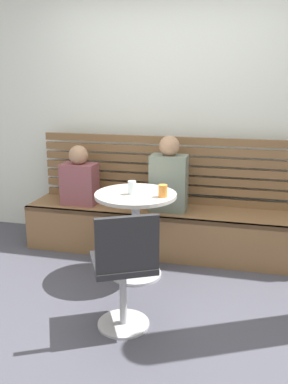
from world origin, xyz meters
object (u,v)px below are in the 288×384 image
object	(u,v)px
cafe_table	(136,219)
cup_water_clear	(132,188)
white_chair	(124,267)
cup_tumbler_orange	(163,191)
booth_bench	(164,230)
person_adult	(169,178)
person_child_left	(79,179)

from	to	relation	value
cafe_table	cup_water_clear	size ratio (longest dim) A/B	6.73
cafe_table	white_chair	xyz separation A→B (m)	(0.14, -0.81, -0.05)
cup_tumbler_orange	booth_bench	bearing A→B (deg)	99.91
booth_bench	person_adult	bearing A→B (deg)	-25.92
person_adult	person_child_left	size ratio (longest dim) A/B	1.21
person_child_left	cup_water_clear	world-z (taller)	person_child_left
booth_bench	person_adult	distance (m)	0.54
cafe_table	white_chair	size ratio (longest dim) A/B	0.87
person_adult	booth_bench	bearing A→B (deg)	154.08
booth_bench	person_child_left	size ratio (longest dim) A/B	4.58
cup_tumbler_orange	person_child_left	bearing A→B (deg)	148.64
booth_bench	cup_water_clear	size ratio (longest dim) A/B	24.55
booth_bench	cup_water_clear	bearing A→B (deg)	-104.78
person_adult	cup_tumbler_orange	size ratio (longest dim) A/B	7.13
cup_tumbler_orange	cafe_table	bearing A→B (deg)	167.75
booth_bench	white_chair	xyz separation A→B (m)	(0.01, -1.37, 0.24)
person_child_left	white_chair	bearing A→B (deg)	-57.20
person_child_left	person_adult	bearing A→B (deg)	0.24
person_adult	cup_tumbler_orange	world-z (taller)	person_adult
person_adult	cup_water_clear	size ratio (longest dim) A/B	6.48
person_child_left	cup_tumbler_orange	bearing A→B (deg)	-31.36
cafe_table	booth_bench	bearing A→B (deg)	76.63
cafe_table	person_adult	xyz separation A→B (m)	(0.18, 0.54, 0.24)
cafe_table	cup_water_clear	world-z (taller)	cup_water_clear
white_chair	person_adult	distance (m)	1.38
cafe_table	person_child_left	distance (m)	0.92
cup_water_clear	booth_bench	bearing A→B (deg)	75.22
booth_bench	cup_tumbler_orange	distance (m)	0.84
booth_bench	cafe_table	world-z (taller)	cafe_table
person_adult	person_child_left	xyz separation A→B (m)	(-0.90, -0.00, -0.06)
booth_bench	cup_water_clear	distance (m)	0.84
white_chair	cup_water_clear	distance (m)	0.86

